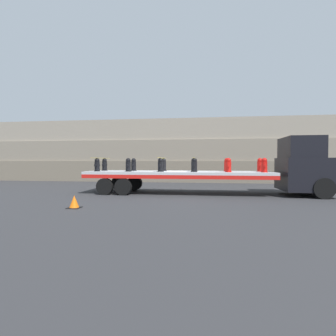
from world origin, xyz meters
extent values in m
plane|color=#2D2D30|center=(0.00, 0.00, 0.00)|extent=(120.00, 120.00, 0.00)
cube|color=#706656|center=(0.00, 8.71, 0.91)|extent=(60.00, 3.00, 1.83)
cube|color=gray|center=(0.00, 8.86, 2.74)|extent=(60.00, 3.00, 1.83)
cube|color=gray|center=(0.00, 9.01, 4.56)|extent=(60.00, 3.00, 1.83)
cube|color=black|center=(6.76, 0.00, 1.14)|extent=(2.46, 2.58, 1.72)
cube|color=black|center=(6.52, 0.00, 2.55)|extent=(1.72, 2.37, 1.10)
cube|color=black|center=(7.44, 0.00, 1.48)|extent=(0.98, 2.27, 0.96)
cylinder|color=black|center=(7.19, -1.22, 0.51)|extent=(1.03, 0.28, 1.03)
cylinder|color=black|center=(7.19, 1.22, 0.51)|extent=(1.03, 0.28, 1.03)
cube|color=#B2B2B7|center=(0.00, 0.00, 1.18)|extent=(10.34, 2.54, 0.15)
cube|color=red|center=(0.00, -1.23, 1.00)|extent=(10.34, 0.08, 0.20)
cube|color=red|center=(0.00, 1.23, 1.00)|extent=(10.34, 0.08, 0.20)
cylinder|color=black|center=(-2.84, -1.17, 0.45)|extent=(0.90, 0.30, 0.90)
cylinder|color=black|center=(-2.84, 1.17, 0.45)|extent=(0.90, 0.30, 0.90)
cylinder|color=black|center=(-3.88, -1.17, 0.45)|extent=(0.90, 0.30, 0.90)
cylinder|color=black|center=(-3.88, 1.17, 0.45)|extent=(0.90, 0.30, 0.90)
cylinder|color=black|center=(-4.57, -0.56, 1.26)|extent=(0.36, 0.36, 0.03)
cylinder|color=black|center=(-4.57, -0.56, 1.53)|extent=(0.29, 0.29, 0.55)
sphere|color=black|center=(-4.57, -0.56, 1.86)|extent=(0.27, 0.27, 0.27)
cylinder|color=black|center=(-4.57, -0.78, 1.59)|extent=(0.13, 0.15, 0.13)
cylinder|color=black|center=(-4.57, -0.34, 1.59)|extent=(0.13, 0.15, 0.13)
cylinder|color=black|center=(-4.57, 0.56, 1.26)|extent=(0.36, 0.36, 0.03)
cylinder|color=black|center=(-4.57, 0.56, 1.53)|extent=(0.29, 0.29, 0.55)
sphere|color=black|center=(-4.57, 0.56, 1.86)|extent=(0.27, 0.27, 0.27)
cylinder|color=black|center=(-4.57, 0.34, 1.59)|extent=(0.13, 0.15, 0.13)
cylinder|color=black|center=(-4.57, 0.78, 1.59)|extent=(0.13, 0.15, 0.13)
cylinder|color=black|center=(-2.74, -0.56, 1.26)|extent=(0.36, 0.36, 0.03)
cylinder|color=black|center=(-2.74, -0.56, 1.53)|extent=(0.29, 0.29, 0.55)
sphere|color=black|center=(-2.74, -0.56, 1.86)|extent=(0.27, 0.27, 0.27)
cylinder|color=black|center=(-2.74, -0.78, 1.59)|extent=(0.13, 0.15, 0.13)
cylinder|color=black|center=(-2.74, -0.34, 1.59)|extent=(0.13, 0.15, 0.13)
cylinder|color=black|center=(-2.74, 0.56, 1.26)|extent=(0.36, 0.36, 0.03)
cylinder|color=black|center=(-2.74, 0.56, 1.53)|extent=(0.29, 0.29, 0.55)
sphere|color=black|center=(-2.74, 0.56, 1.86)|extent=(0.27, 0.27, 0.27)
cylinder|color=black|center=(-2.74, 0.34, 1.59)|extent=(0.13, 0.15, 0.13)
cylinder|color=black|center=(-2.74, 0.78, 1.59)|extent=(0.13, 0.15, 0.13)
cylinder|color=black|center=(-0.91, -0.56, 1.26)|extent=(0.36, 0.36, 0.03)
cylinder|color=black|center=(-0.91, -0.56, 1.53)|extent=(0.29, 0.29, 0.55)
sphere|color=black|center=(-0.91, -0.56, 1.86)|extent=(0.27, 0.27, 0.27)
cylinder|color=black|center=(-0.91, -0.78, 1.59)|extent=(0.13, 0.15, 0.13)
cylinder|color=black|center=(-0.91, -0.34, 1.59)|extent=(0.13, 0.15, 0.13)
cylinder|color=black|center=(-0.91, 0.56, 1.26)|extent=(0.36, 0.36, 0.03)
cylinder|color=black|center=(-0.91, 0.56, 1.53)|extent=(0.29, 0.29, 0.55)
sphere|color=black|center=(-0.91, 0.56, 1.86)|extent=(0.27, 0.27, 0.27)
cylinder|color=black|center=(-0.91, 0.34, 1.59)|extent=(0.13, 0.15, 0.13)
cylinder|color=black|center=(-0.91, 0.78, 1.59)|extent=(0.13, 0.15, 0.13)
cylinder|color=black|center=(0.91, -0.56, 1.26)|extent=(0.36, 0.36, 0.03)
cylinder|color=black|center=(0.91, -0.56, 1.53)|extent=(0.29, 0.29, 0.55)
sphere|color=black|center=(0.91, -0.56, 1.86)|extent=(0.27, 0.27, 0.27)
cylinder|color=black|center=(0.91, -0.78, 1.59)|extent=(0.13, 0.15, 0.13)
cylinder|color=black|center=(0.91, -0.34, 1.59)|extent=(0.13, 0.15, 0.13)
cylinder|color=black|center=(0.91, 0.56, 1.26)|extent=(0.36, 0.36, 0.03)
cylinder|color=black|center=(0.91, 0.56, 1.53)|extent=(0.29, 0.29, 0.55)
sphere|color=black|center=(0.91, 0.56, 1.86)|extent=(0.27, 0.27, 0.27)
cylinder|color=black|center=(0.91, 0.34, 1.59)|extent=(0.13, 0.15, 0.13)
cylinder|color=black|center=(0.91, 0.78, 1.59)|extent=(0.13, 0.15, 0.13)
cylinder|color=red|center=(2.74, -0.56, 1.26)|extent=(0.36, 0.36, 0.03)
cylinder|color=red|center=(2.74, -0.56, 1.53)|extent=(0.29, 0.29, 0.55)
sphere|color=red|center=(2.74, -0.56, 1.86)|extent=(0.27, 0.27, 0.27)
cylinder|color=red|center=(2.74, -0.78, 1.59)|extent=(0.13, 0.15, 0.13)
cylinder|color=red|center=(2.74, -0.34, 1.59)|extent=(0.13, 0.15, 0.13)
cylinder|color=red|center=(2.74, 0.56, 1.26)|extent=(0.36, 0.36, 0.03)
cylinder|color=red|center=(2.74, 0.56, 1.53)|extent=(0.29, 0.29, 0.55)
sphere|color=red|center=(2.74, 0.56, 1.86)|extent=(0.27, 0.27, 0.27)
cylinder|color=red|center=(2.74, 0.34, 1.59)|extent=(0.13, 0.15, 0.13)
cylinder|color=red|center=(2.74, 0.78, 1.59)|extent=(0.13, 0.15, 0.13)
cylinder|color=red|center=(4.57, -0.56, 1.26)|extent=(0.36, 0.36, 0.03)
cylinder|color=red|center=(4.57, -0.56, 1.53)|extent=(0.29, 0.29, 0.55)
sphere|color=red|center=(4.57, -0.56, 1.86)|extent=(0.27, 0.27, 0.27)
cylinder|color=red|center=(4.57, -0.78, 1.59)|extent=(0.13, 0.15, 0.13)
cylinder|color=red|center=(4.57, -0.34, 1.59)|extent=(0.13, 0.15, 0.13)
cylinder|color=red|center=(4.57, 0.56, 1.26)|extent=(0.36, 0.36, 0.03)
cylinder|color=red|center=(4.57, 0.56, 1.53)|extent=(0.29, 0.29, 0.55)
sphere|color=red|center=(4.57, 0.56, 1.86)|extent=(0.27, 0.27, 0.27)
cylinder|color=red|center=(4.57, 0.34, 1.59)|extent=(0.13, 0.15, 0.13)
cylinder|color=red|center=(4.57, 0.78, 1.59)|extent=(0.13, 0.15, 0.13)
cube|color=yellow|center=(-4.57, 0.00, 2.01)|extent=(0.05, 2.74, 0.01)
cube|color=yellow|center=(-0.91, 0.00, 2.01)|extent=(0.05, 2.74, 0.01)
cube|color=yellow|center=(0.91, 0.00, 2.01)|extent=(0.05, 2.74, 0.01)
cube|color=black|center=(-3.56, -5.14, 0.01)|extent=(0.48, 0.48, 0.03)
cone|color=orange|center=(-3.56, -5.14, 0.26)|extent=(0.37, 0.37, 0.47)
camera|label=1|loc=(1.49, -14.73, 1.86)|focal=28.00mm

